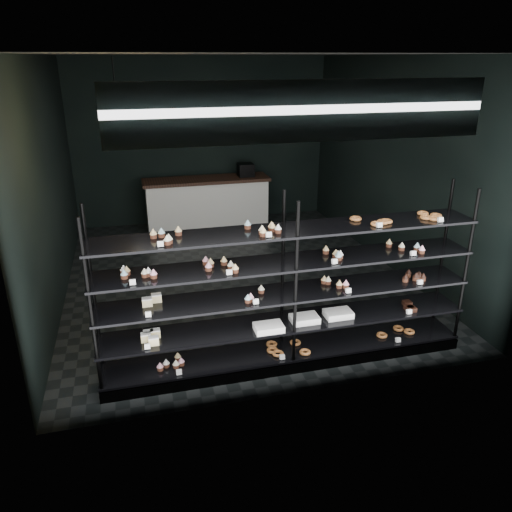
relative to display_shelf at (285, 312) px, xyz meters
The scene contains 5 objects.
room 2.64m from the display_shelf, 90.44° to the left, with size 5.01×6.01×3.20m.
display_shelf is the anchor object (origin of this frame).
signage 2.17m from the display_shelf, 92.27° to the right, with size 3.30×0.05×0.50m.
pendant_lamp 2.60m from the display_shelf, 145.92° to the left, with size 0.35×0.35×0.90m.
service_counter 4.95m from the display_shelf, 90.32° to the left, with size 2.44×0.65×1.23m.
Camera 1 is at (-1.47, -6.95, 3.17)m, focal length 35.00 mm.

